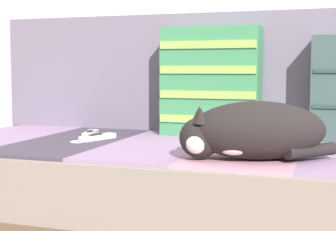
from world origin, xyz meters
The scene contains 6 objects.
couch centered at (0.00, 0.10, 0.17)m, with size 2.03×0.89×0.34m.
sofa_backrest centered at (0.00, 0.48, 0.58)m, with size 1.99×0.14×0.47m.
throw_pillow_striped centered at (-0.05, 0.33, 0.54)m, with size 0.37×0.14×0.41m.
sleeping_cat centered at (0.19, -0.15, 0.42)m, with size 0.43×0.31×0.16m.
game_remote_near centered at (-0.47, 0.16, 0.35)m, with size 0.09×0.19×0.02m.
game_remote_far centered at (-0.40, 0.07, 0.35)m, with size 0.11×0.20×0.02m.
Camera 1 is at (0.42, -1.57, 0.59)m, focal length 55.00 mm.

